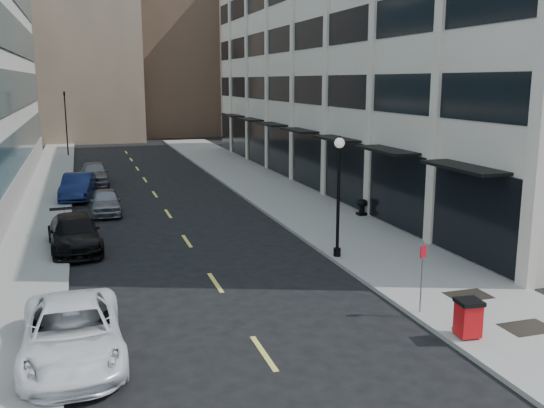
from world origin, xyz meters
TOP-DOWN VIEW (x-y plane):
  - ground at (0.00, 0.00)m, footprint 160.00×160.00m
  - sidewalk_right at (7.50, 20.00)m, footprint 5.00×80.00m
  - sidewalk_left at (-6.50, 20.00)m, footprint 3.00×80.00m
  - building_right at (16.94, 26.99)m, footprint 15.30×46.50m
  - skyline_tan_near at (-4.00, 68.00)m, footprint 14.00×18.00m
  - skyline_brown at (8.00, 72.00)m, footprint 12.00×16.00m
  - skyline_stone at (18.00, 66.00)m, footprint 10.00×14.00m
  - grate_mid at (7.60, 1.00)m, footprint 1.40×1.00m
  - grate_far at (7.60, 3.80)m, footprint 1.40×1.00m
  - road_centerline at (0.00, 17.00)m, footprint 0.15×68.20m
  - traffic_signal at (-5.50, 48.00)m, footprint 0.66×0.66m
  - car_white_van at (-4.80, 3.09)m, footprint 2.56×5.43m
  - car_black_pickup at (-4.80, 14.00)m, footprint 2.43×5.16m
  - car_silver_sedan at (-3.20, 21.00)m, footprint 1.68×4.02m
  - car_blue_sedan at (-4.63, 25.72)m, footprint 2.30×4.93m
  - car_grey_sedan at (-3.54, 30.82)m, footprint 1.97×4.79m
  - trash_bin at (5.58, 1.00)m, footprint 0.71×0.77m
  - lamppost at (5.30, 9.31)m, footprint 0.41×0.41m
  - sign_post at (5.30, 2.99)m, footprint 0.26×0.12m
  - urn_planter at (9.60, 15.94)m, footprint 0.62×0.62m

SIDE VIEW (x-z plane):
  - ground at x=0.00m, z-range 0.00..0.00m
  - road_centerline at x=0.00m, z-range 0.00..0.01m
  - sidewalk_right at x=7.50m, z-range 0.00..0.15m
  - sidewalk_left at x=-6.50m, z-range 0.00..0.15m
  - grate_mid at x=7.60m, z-range 0.15..0.16m
  - grate_far at x=7.60m, z-range 0.15..0.16m
  - urn_planter at x=9.60m, z-range 0.24..1.10m
  - car_silver_sedan at x=-3.20m, z-range 0.00..1.36m
  - trash_bin at x=5.58m, z-range 0.19..1.26m
  - car_black_pickup at x=-4.80m, z-range 0.00..1.46m
  - car_white_van at x=-4.80m, z-range 0.00..1.50m
  - car_blue_sedan at x=-4.63m, z-range 0.00..1.56m
  - car_grey_sedan at x=-3.54m, z-range 0.00..1.62m
  - sign_post at x=5.30m, z-range 0.49..2.74m
  - lamppost at x=5.30m, z-range 0.58..5.46m
  - traffic_signal at x=-5.50m, z-range 2.23..9.21m
  - building_right at x=16.94m, z-range -0.13..18.12m
  - skyline_stone at x=18.00m, z-range 0.00..20.00m
  - skyline_tan_near at x=-4.00m, z-range 0.00..28.00m
  - skyline_brown at x=8.00m, z-range 0.00..34.00m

